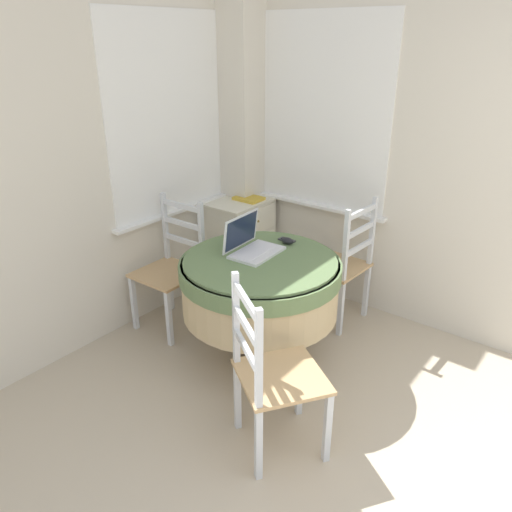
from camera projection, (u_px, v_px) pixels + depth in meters
The scene contains 10 objects.
corner_room_shell at pixel (291, 169), 3.05m from camera, with size 4.35×4.94×2.55m.
round_dining_table at pixel (260, 283), 3.20m from camera, with size 1.03×1.03×0.74m.
laptop at pixel (251, 245), 3.20m from camera, with size 0.36×0.28×0.24m.
computer_mouse at pixel (287, 241), 3.35m from camera, with size 0.06×0.09×0.05m.
cell_phone at pixel (287, 240), 3.40m from camera, with size 0.06×0.12×0.01m.
dining_chair_near_back_window at pixel (172, 269), 3.65m from camera, with size 0.43×0.43×0.97m.
dining_chair_near_right_window at pixel (341, 265), 3.71m from camera, with size 0.44×0.44×0.97m.
dining_chair_camera_near at pixel (273, 375), 2.51m from camera, with size 0.58×0.58×0.97m.
corner_cabinet at pixel (240, 242), 4.32m from camera, with size 0.55×0.42×0.76m.
book_on_cabinet at pixel (249, 198), 4.17m from camera, with size 0.17×0.23×0.02m.
Camera 1 is at (-1.28, 0.28, 2.03)m, focal length 35.00 mm.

